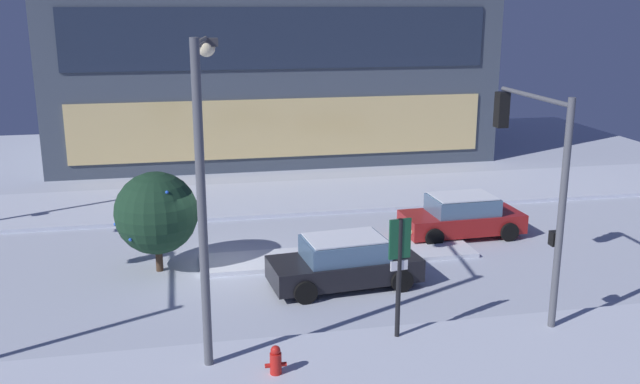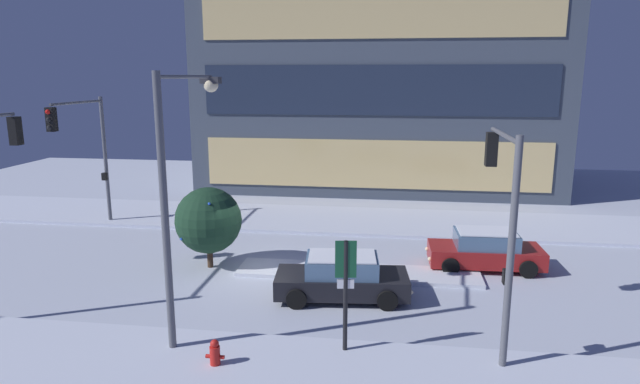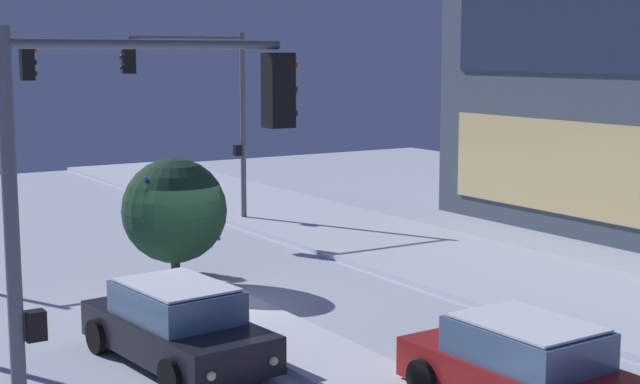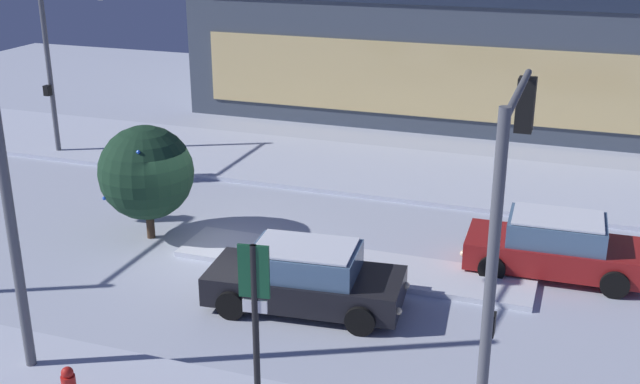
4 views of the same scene
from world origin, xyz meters
The scene contains 10 objects.
ground centered at (0.00, 0.00, 0.00)m, with size 52.00×52.00×0.00m, color silver.
curb_strip_far centered at (0.00, 7.72, 0.07)m, with size 52.00×5.20×0.14m, color silver.
median_strip centered at (3.81, 0.31, 0.07)m, with size 9.00×1.80×0.14m, color silver.
car_near centered at (3.44, -1.98, 0.71)m, with size 4.58×2.34×1.49m.
car_far centered at (8.59, 1.66, 0.71)m, with size 4.37×2.12×1.49m.
traffic_light_corner_near_right centered at (7.88, -4.43, 4.04)m, with size 0.32×3.95×5.92m.
traffic_light_corner_far_left centered at (-9.10, 4.32, 4.29)m, with size 0.32×4.31×6.28m.
street_lamp_arched centered at (-0.59, -5.25, 4.85)m, with size 0.73×3.23×7.37m.
parking_info_sign centered at (3.89, -5.68, 2.02)m, with size 0.55×0.14×3.14m.
decorated_tree_median centered at (-1.90, 0.31, 1.87)m, with size 2.55×2.53×3.14m.
Camera 4 is at (8.95, -16.68, 8.52)m, focal length 43.90 mm.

